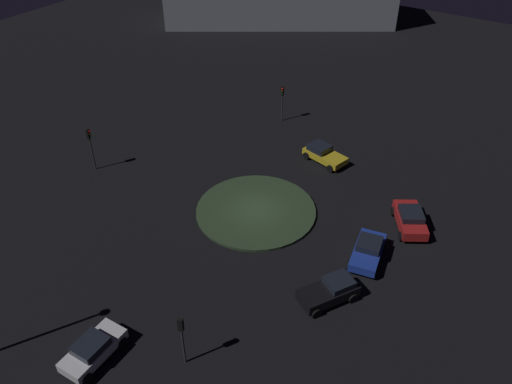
{
  "coord_description": "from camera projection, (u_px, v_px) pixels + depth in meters",
  "views": [
    {
      "loc": [
        -26.49,
        -17.59,
        25.37
      ],
      "look_at": [
        0.0,
        0.0,
        1.9
      ],
      "focal_mm": 36.14,
      "sensor_mm": 36.0,
      "label": 1
    }
  ],
  "objects": [
    {
      "name": "car_red",
      "position": [
        410.0,
        219.0,
        38.61
      ],
      "size": [
        4.43,
        3.74,
        1.55
      ],
      "rotation": [
        0.0,
        0.0,
        3.71
      ],
      "color": "red",
      "rests_on": "ground_plane"
    },
    {
      "name": "car_yellow",
      "position": [
        324.0,
        154.0,
        46.13
      ],
      "size": [
        2.82,
        4.25,
        1.42
      ],
      "rotation": [
        0.0,
        0.0,
        4.47
      ],
      "color": "gold",
      "rests_on": "ground_plane"
    },
    {
      "name": "traffic_light_north",
      "position": [
        90.0,
        141.0,
        43.81
      ],
      "size": [
        0.34,
        0.38,
        3.99
      ],
      "rotation": [
        0.0,
        0.0,
        -1.39
      ],
      "color": "#2D2D2D",
      "rests_on": "ground_plane"
    },
    {
      "name": "traffic_light_northeast",
      "position": [
        282.0,
        97.0,
        51.04
      ],
      "size": [
        0.39,
        0.36,
        3.76
      ],
      "rotation": [
        0.0,
        0.0,
        -2.73
      ],
      "color": "#2D2D2D",
      "rests_on": "ground_plane"
    },
    {
      "name": "car_blue",
      "position": [
        368.0,
        251.0,
        35.91
      ],
      "size": [
        4.38,
        2.75,
        1.46
      ],
      "rotation": [
        0.0,
        0.0,
        3.34
      ],
      "color": "#1E38A5",
      "rests_on": "ground_plane"
    },
    {
      "name": "ground_plane",
      "position": [
        256.0,
        211.0,
        40.65
      ],
      "size": [
        116.18,
        116.18,
        0.0
      ],
      "primitive_type": "plane",
      "color": "black"
    },
    {
      "name": "roundabout_island",
      "position": [
        256.0,
        210.0,
        40.59
      ],
      "size": [
        9.45,
        9.45,
        0.21
      ],
      "primitive_type": "cylinder",
      "color": "#2D4228",
      "rests_on": "ground_plane"
    },
    {
      "name": "car_white",
      "position": [
        93.0,
        349.0,
        29.3
      ],
      "size": [
        3.93,
        2.1,
        1.44
      ],
      "rotation": [
        0.0,
        0.0,
        6.33
      ],
      "color": "white",
      "rests_on": "ground_plane"
    },
    {
      "name": "car_black",
      "position": [
        330.0,
        291.0,
        32.81
      ],
      "size": [
        4.19,
        3.4,
        1.54
      ],
      "rotation": [
        0.0,
        0.0,
        2.62
      ],
      "color": "black",
      "rests_on": "ground_plane"
    },
    {
      "name": "traffic_light_west",
      "position": [
        182.0,
        332.0,
        27.95
      ],
      "size": [
        0.39,
        0.35,
        3.73
      ],
      "rotation": [
        0.0,
        0.0,
        0.3
      ],
      "color": "#2D2D2D",
      "rests_on": "ground_plane"
    }
  ]
}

